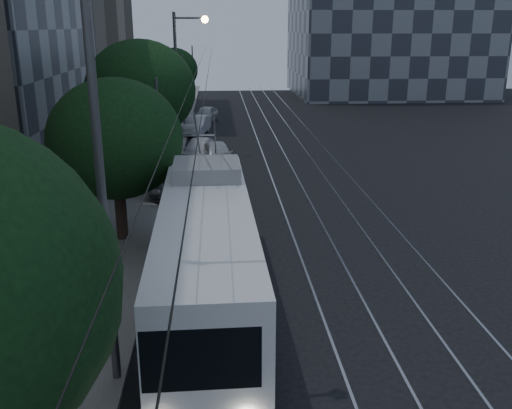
{
  "coord_description": "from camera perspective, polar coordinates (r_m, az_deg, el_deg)",
  "views": [
    {
      "loc": [
        -2.69,
        -15.37,
        8.17
      ],
      "look_at": [
        -1.44,
        2.92,
        2.38
      ],
      "focal_mm": 40.0,
      "sensor_mm": 36.0,
      "label": 1
    }
  ],
  "objects": [
    {
      "name": "car_white_c",
      "position": [
        45.02,
        -5.96,
        7.87
      ],
      "size": [
        2.19,
        4.42,
        1.39
      ],
      "primitive_type": "imported",
      "rotation": [
        0.0,
        0.0,
        -0.18
      ],
      "color": "silver",
      "rests_on": "ground"
    },
    {
      "name": "tree_3",
      "position": [
        31.87,
        -10.9,
        9.73
      ],
      "size": [
        4.35,
        4.35,
        6.0
      ],
      "color": "black",
      "rests_on": "ground"
    },
    {
      "name": "streetlamp_near",
      "position": [
        12.27,
        -13.81,
        7.96
      ],
      "size": [
        2.5,
        0.44,
        10.39
      ],
      "color": "#4E4E50",
      "rests_on": "ground"
    },
    {
      "name": "sidewalk",
      "position": [
        36.6,
        -11.39,
        4.39
      ],
      "size": [
        5.0,
        90.0,
        0.15
      ],
      "primitive_type": "cube",
      "color": "slate",
      "rests_on": "ground"
    },
    {
      "name": "overhead_wires",
      "position": [
        35.75,
        -7.65,
        9.81
      ],
      "size": [
        2.23,
        90.0,
        6.0
      ],
      "color": "black",
      "rests_on": "ground"
    },
    {
      "name": "tree_5",
      "position": [
        53.31,
        -8.21,
        13.17
      ],
      "size": [
        4.3,
        4.3,
        6.25
      ],
      "color": "black",
      "rests_on": "ground"
    },
    {
      "name": "tram_rails",
      "position": [
        36.67,
        4.34,
        4.61
      ],
      "size": [
        4.52,
        90.0,
        0.02
      ],
      "color": "#9B9BA3",
      "rests_on": "ground"
    },
    {
      "name": "car_white_d",
      "position": [
        50.93,
        -5.03,
        8.98
      ],
      "size": [
        2.39,
        4.18,
        1.34
      ],
      "primitive_type": "imported",
      "rotation": [
        0.0,
        0.0,
        -0.22
      ],
      "color": "#BBBCC0",
      "rests_on": "ground"
    },
    {
      "name": "car_white_a",
      "position": [
        34.66,
        -3.89,
        5.07
      ],
      "size": [
        2.41,
        4.48,
        1.45
      ],
      "primitive_type": "imported",
      "rotation": [
        0.0,
        0.0,
        0.17
      ],
      "color": "#B9B9BD",
      "rests_on": "ground"
    },
    {
      "name": "streetlamp_far",
      "position": [
        37.04,
        -7.36,
        13.16
      ],
      "size": [
        2.2,
        0.44,
        8.94
      ],
      "color": "#4E4E50",
      "rests_on": "ground"
    },
    {
      "name": "ground",
      "position": [
        17.61,
        5.41,
        -10.21
      ],
      "size": [
        120.0,
        120.0,
        0.0
      ],
      "primitive_type": "plane",
      "color": "black",
      "rests_on": "ground"
    },
    {
      "name": "pickup_silver",
      "position": [
        29.41,
        -6.93,
        3.02
      ],
      "size": [
        3.75,
        6.62,
        1.74
      ],
      "primitive_type": "imported",
      "rotation": [
        0.0,
        0.0,
        -0.14
      ],
      "color": "#9C9EA4",
      "rests_on": "ground"
    },
    {
      "name": "tree_4",
      "position": [
        41.91,
        -9.3,
        11.85
      ],
      "size": [
        4.5,
        4.5,
        6.24
      ],
      "color": "black",
      "rests_on": "ground"
    },
    {
      "name": "tree_1",
      "position": [
        22.09,
        -13.86,
        6.37
      ],
      "size": [
        5.04,
        5.04,
        6.37
      ],
      "color": "black",
      "rests_on": "ground"
    },
    {
      "name": "car_white_b",
      "position": [
        36.17,
        -5.72,
        5.44
      ],
      "size": [
        2.33,
        4.69,
        1.31
      ],
      "primitive_type": "imported",
      "rotation": [
        0.0,
        0.0,
        -0.11
      ],
      "color": "silver",
      "rests_on": "ground"
    },
    {
      "name": "trolleybus",
      "position": [
        17.03,
        -4.96,
        -4.7
      ],
      "size": [
        2.88,
        12.75,
        5.63
      ],
      "rotation": [
        0.0,
        0.0,
        0.02
      ],
      "color": "silver",
      "rests_on": "ground"
    },
    {
      "name": "tree_2",
      "position": [
        29.78,
        -11.46,
        11.16
      ],
      "size": [
        5.52,
        5.52,
        7.55
      ],
      "color": "black",
      "rests_on": "ground"
    }
  ]
}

